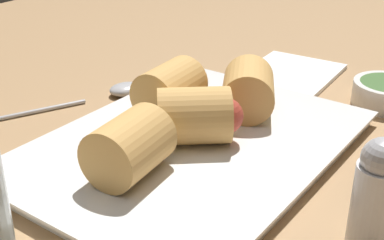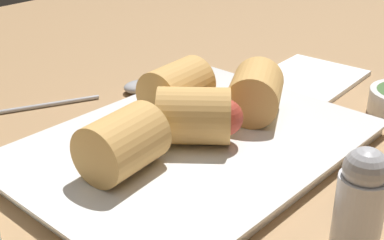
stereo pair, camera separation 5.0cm
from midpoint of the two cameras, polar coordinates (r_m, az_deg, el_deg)
name	(u,v)px [view 2 (the right image)]	position (r cm, az deg, el deg)	size (l,w,h in cm)	color
table_surface	(197,181)	(49.85, 3.45, -6.63)	(180.00, 140.00, 2.00)	#A87F54
serving_plate	(192,147)	(51.87, 2.78, -2.96)	(33.93, 24.93, 1.50)	white
roll_front_left	(256,90)	(56.50, 9.35, 3.11)	(8.59, 8.06, 5.43)	#DBA356
roll_front_right	(126,141)	(45.62, -3.97, -2.36)	(8.04, 6.22, 5.43)	#DBA356
roll_back_left	(179,87)	(56.57, 1.19, 3.49)	(7.96, 5.98, 5.43)	#DBA356
roll_back_right	(199,116)	(50.11, 3.59, 0.37)	(8.53, 8.70, 5.43)	#DBA356
spoon	(129,89)	(65.54, -4.58, 3.27)	(18.08, 9.74, 1.44)	#B2B2B7
napkin	(311,77)	(72.21, 14.51, 4.38)	(13.69, 11.86, 0.60)	white
salt_shaker	(360,206)	(39.59, 21.02, -8.64)	(3.43, 3.43, 8.89)	silver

